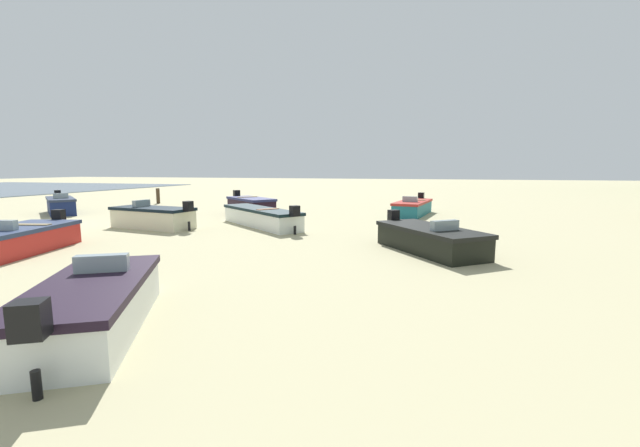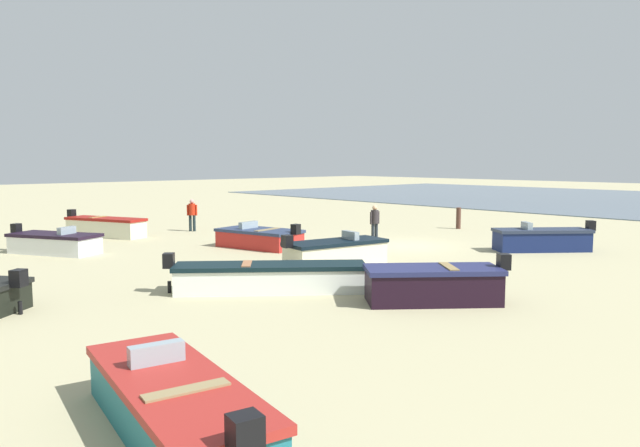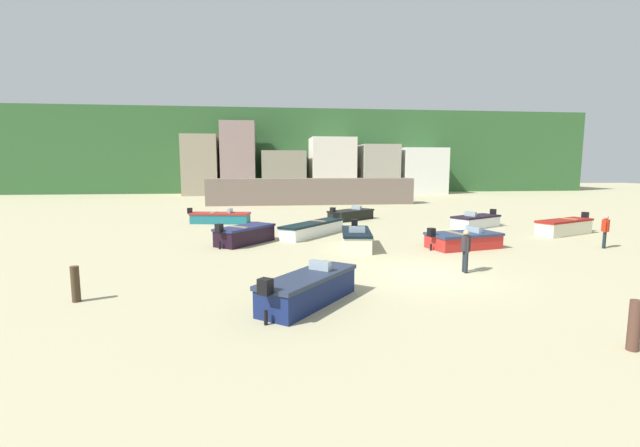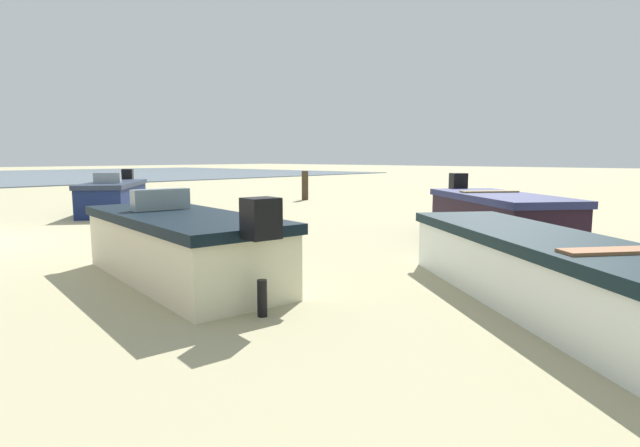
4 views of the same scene
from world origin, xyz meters
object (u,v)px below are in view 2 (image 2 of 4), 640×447
Objects in this scene: boat_red_2 at (260,238)px; mooring_post_near_water at (458,218)px; boat_white_6 at (270,277)px; beach_walker_distant at (375,220)px; boat_navy_7 at (542,240)px; boat_white_8 at (55,243)px; boat_teal_4 at (174,406)px; boat_black_0 at (433,284)px; beach_walker_foreground at (192,212)px; boat_cream_3 at (336,253)px; boat_cream_1 at (106,227)px.

mooring_post_near_water reaches higher than boat_red_2.
beach_walker_distant reaches higher than boat_white_6.
boat_white_8 is at bearing 87.80° from boat_navy_7.
boat_white_8 is (12.36, 14.42, -0.05)m from boat_navy_7.
mooring_post_near_water is (11.05, -22.56, 0.17)m from boat_teal_4.
boat_black_0 is 17.73m from beach_walker_foreground.
boat_black_0 is 4.40m from boat_white_6.
boat_white_8 is 2.31× the size of beach_walker_foreground.
boat_cream_3 is at bearing 105.88° from mooring_post_near_water.
boat_black_0 is at bearing -9.82° from boat_cream_3.
boat_cream_3 reaches higher than boat_teal_4.
boat_cream_1 is 2.60× the size of beach_walker_foreground.
boat_cream_1 reaches higher than boat_cream_3.
boat_navy_7 is 7.78m from mooring_post_near_water.
beach_walker_distant reaches higher than boat_cream_3.
boat_navy_7 is (2.30, -10.18, -0.01)m from boat_black_0.
boat_teal_4 is at bearing 47.98° from boat_white_8.
boat_teal_4 is (-20.40, 7.64, -0.07)m from boat_cream_1.
beach_walker_foreground and beach_walker_distant have the same top height.
boat_white_6 is (-14.52, 1.54, -0.06)m from boat_cream_1.
boat_red_2 is 0.81× the size of boat_white_6.
boat_teal_4 is 19.05m from boat_navy_7.
mooring_post_near_water is at bearing -21.41° from boat_red_2.
beach_walker_foreground is (11.96, -1.52, 0.51)m from boat_cream_3.
boat_cream_3 is 8.89m from boat_navy_7.
boat_cream_1 is 21.78m from boat_teal_4.
boat_red_2 is at bearing 81.95° from mooring_post_near_water.
boat_white_8 is at bearing 135.65° from boat_red_2.
boat_navy_7 is (-16.00, -10.89, -0.01)m from boat_cream_1.
boat_black_0 is 10.90m from boat_red_2.
boat_white_6 is 2.95× the size of beach_walker_distant.
boat_navy_7 is 3.28× the size of mooring_post_near_water.
boat_white_8 is at bearing -137.51° from boat_cream_3.
boat_navy_7 is 0.98× the size of boat_white_8.
beach_walker_distant is (8.48, -7.18, 0.49)m from boat_black_0.
boat_cream_1 is at bearing -147.62° from beach_walker_foreground.
boat_red_2 is at bearing 81.10° from boat_navy_7.
boat_black_0 is at bearing -116.70° from boat_red_2.
boat_cream_3 is at bearing 150.96° from boat_white_6.
boat_navy_7 is at bearing 111.17° from boat_white_8.
beach_walker_distant is at bearing 155.46° from boat_white_6.
boat_red_2 is 1.03× the size of boat_white_8.
mooring_post_near_water is (-1.65, -11.69, 0.16)m from boat_red_2.
beach_walker_distant is at bearing 123.36° from boat_white_8.
beach_walker_foreground reaches higher than boat_teal_4.
boat_navy_7 is 2.25× the size of beach_walker_foreground.
boat_teal_4 is (-7.54, 10.21, -0.06)m from boat_cream_3.
boat_red_2 is 5.21m from boat_cream_3.
boat_white_6 is 1.28× the size of boat_white_8.
boat_red_2 is at bearing 89.26° from boat_cream_1.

